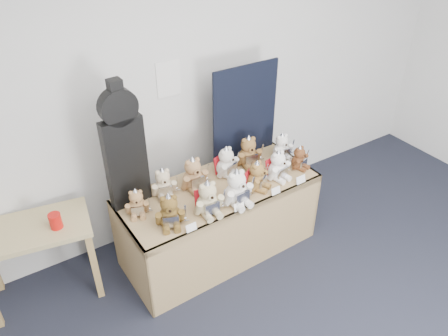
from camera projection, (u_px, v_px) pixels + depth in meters
room_shell at (169, 79)px, 3.48m from camera, size 6.00×6.00×6.00m
display_table at (223, 206)px, 3.57m from camera, size 1.66×0.73×0.68m
side_table at (34, 240)px, 3.20m from camera, size 0.89×0.59×0.68m
guitar_case at (124, 147)px, 3.11m from camera, size 0.31×0.11×1.01m
navy_board at (245, 112)px, 3.73m from camera, size 0.63×0.03×0.84m
red_cup at (55, 221)px, 3.10m from camera, size 0.09×0.09×0.12m
teddy_front_far_left at (170, 212)px, 3.09m from camera, size 0.24×0.23×0.29m
teddy_front_left at (208, 200)px, 3.20m from camera, size 0.25×0.21×0.31m
teddy_front_centre at (237, 189)px, 3.29m from camera, size 0.27×0.22×0.33m
teddy_front_right at (257, 177)px, 3.47m from camera, size 0.23×0.22×0.28m
teddy_front_far_right at (278, 166)px, 3.58m from camera, size 0.24×0.21×0.29m
teddy_front_end at (299, 158)px, 3.72m from camera, size 0.19×0.18×0.23m
teddy_back_left at (163, 184)px, 3.39m from camera, size 0.23×0.20×0.27m
teddy_back_centre_left at (194, 175)px, 3.46m from camera, size 0.25×0.20×0.31m
teddy_back_centre_right at (227, 163)px, 3.62m from camera, size 0.25×0.23×0.30m
teddy_back_right at (249, 153)px, 3.75m from camera, size 0.25×0.22×0.31m
teddy_back_end at (282, 147)px, 3.85m from camera, size 0.22×0.18×0.26m
teddy_back_far_left at (137, 203)px, 3.21m from camera, size 0.20×0.19×0.24m
entry_card_a at (191, 227)px, 3.09m from camera, size 0.08×0.02×0.06m
entry_card_b at (239, 206)px, 3.28m from camera, size 0.09×0.02×0.06m
entry_card_c at (276, 191)px, 3.44m from camera, size 0.09×0.02×0.06m
entry_card_d at (301, 180)px, 3.56m from camera, size 0.09×0.02×0.07m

